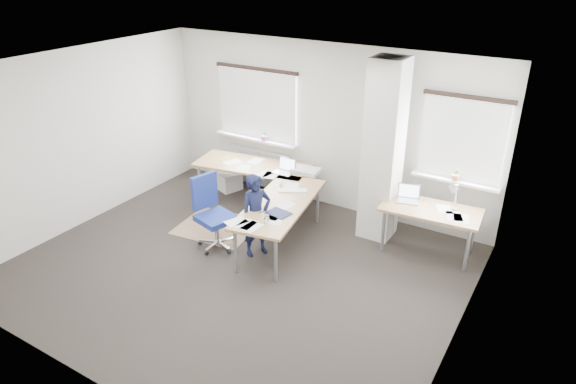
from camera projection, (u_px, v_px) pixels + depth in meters
The scene contains 8 objects.
ground at pixel (238, 268), 7.30m from camera, with size 6.00×6.00×0.00m, color black.
room_shell at pixel (264, 145), 6.82m from camera, with size 6.04×5.04×2.82m.
floor_mat at pixel (218, 227), 8.38m from camera, with size 1.22×1.04×0.01m, color #8C6B4C.
white_crate at pixel (226, 179), 9.70m from camera, with size 0.55×0.39×0.33m, color white.
desk_main at pixel (268, 184), 8.23m from camera, with size 2.82×2.63×0.96m.
desk_side at pixel (431, 211), 7.40m from camera, with size 1.45×0.80×1.22m.
task_chair at pixel (215, 228), 7.72m from camera, with size 0.63×0.61×1.12m.
person at pixel (256, 215), 7.40m from camera, with size 0.46×0.30×1.26m, color black.
Camera 1 is at (3.78, -4.88, 4.11)m, focal length 32.00 mm.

